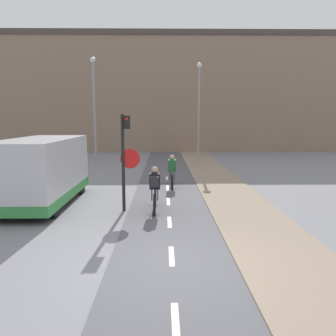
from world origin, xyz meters
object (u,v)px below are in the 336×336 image
street_lamp_far (94,101)px  van (42,172)px  cyclist_far (172,173)px  street_lamp_sidewalk (199,103)px  traffic_light_pole (125,152)px  cyclist_near (155,191)px

street_lamp_far → van: (0.04, -9.80, -3.09)m
cyclist_far → van: (-4.86, -2.93, 0.53)m
street_lamp_sidewalk → traffic_light_pole: bearing=-107.3°
traffic_light_pole → cyclist_near: (0.99, -0.07, -1.31)m
street_lamp_sidewalk → cyclist_near: 12.87m
street_lamp_sidewalk → van: bearing=-122.0°
cyclist_near → street_lamp_far: bearing=111.2°
traffic_light_pole → van: 3.42m
traffic_light_pole → cyclist_far: size_ratio=1.86×
traffic_light_pole → street_lamp_sidewalk: bearing=72.7°
street_lamp_sidewalk → cyclist_near: bearing=-102.8°
cyclist_near → street_lamp_sidewalk: bearing=77.2°
traffic_light_pole → street_lamp_sidewalk: (3.74, 12.01, 2.18)m
street_lamp_far → cyclist_near: bearing=-68.8°
traffic_light_pole → street_lamp_far: bearing=106.7°
cyclist_far → street_lamp_far: bearing=125.5°
cyclist_near → van: bearing=166.2°
traffic_light_pole → cyclist_near: 1.64m
traffic_light_pole → van: (-3.18, 0.96, -0.84)m
street_lamp_far → cyclist_near: (4.21, -10.83, -3.57)m
cyclist_near → cyclist_far: 4.01m
cyclist_far → cyclist_near: bearing=-99.9°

